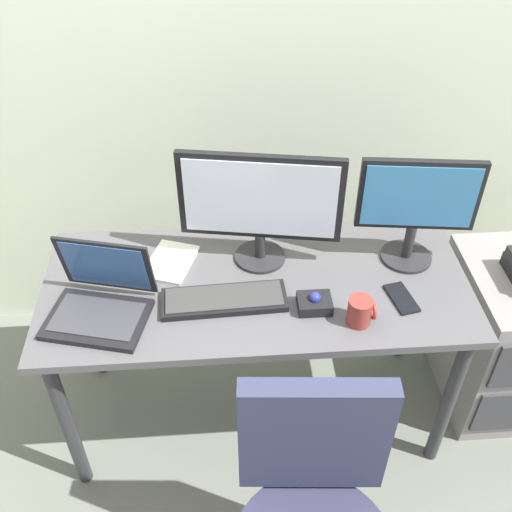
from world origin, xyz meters
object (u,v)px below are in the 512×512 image
coffee_mug (360,311)px  keyboard (224,300)px  cell_phone (402,298)px  laptop (100,299)px  monitor_main (260,203)px  monitor_side (417,205)px  paper_notepad (171,262)px  file_cabinet (506,336)px  trackball_mouse (315,303)px

coffee_mug → keyboard: bearing=164.6°
coffee_mug → cell_phone: bearing=29.1°
coffee_mug → laptop: bearing=172.7°
keyboard → laptop: bearing=-178.3°
monitor_main → cell_phone: (0.45, -0.24, -0.24)m
monitor_side → paper_notepad: size_ratio=1.94×
keyboard → coffee_mug: size_ratio=4.40×
file_cabinet → paper_notepad: (-1.30, 0.08, 0.41)m
file_cabinet → cell_phone: bearing=-163.5°
cell_phone → file_cabinet: bearing=4.5°
monitor_main → monitor_side: size_ratio=1.35×
paper_notepad → cell_phone: paper_notepad is taller
laptop → trackball_mouse: size_ratio=3.32×
laptop → coffee_mug: (0.82, -0.11, -0.01)m
keyboard → cell_phone: keyboard is taller
monitor_side → keyboard: monitor_side is taller
monitor_main → laptop: size_ratio=1.49×
file_cabinet → keyboard: 1.20m
file_cabinet → keyboard: bearing=-173.3°
keyboard → trackball_mouse: trackball_mouse is taller
monitor_side → laptop: size_ratio=1.11×
monitor_side → cell_phone: size_ratio=2.84×
file_cabinet → monitor_main: size_ratio=1.19×
file_cabinet → trackball_mouse: size_ratio=5.89×
file_cabinet → monitor_main: monitor_main is taller
laptop → monitor_side: bearing=10.2°
file_cabinet → coffee_mug: (-0.69, -0.25, 0.45)m
monitor_side → cell_phone: 0.32m
file_cabinet → trackball_mouse: bearing=-168.0°
trackball_mouse → coffee_mug: 0.15m
trackball_mouse → paper_notepad: 0.54m
file_cabinet → keyboard: (-1.12, -0.13, 0.41)m
keyboard → paper_notepad: size_ratio=2.00×
file_cabinet → trackball_mouse: trackball_mouse is taller
coffee_mug → paper_notepad: coffee_mug is taller
coffee_mug → paper_notepad: 0.69m
trackball_mouse → paper_notepad: bearing=151.7°
monitor_main → paper_notepad: bearing=-179.3°
monitor_main → keyboard: monitor_main is taller
trackball_mouse → coffee_mug: size_ratio=1.17×
file_cabinet → keyboard: keyboard is taller
monitor_main → trackball_mouse: monitor_main is taller
keyboard → trackball_mouse: bearing=-8.9°
laptop → cell_phone: laptop is taller
monitor_main → laptop: bearing=-156.8°
file_cabinet → paper_notepad: 1.37m
monitor_main → monitor_side: bearing=-4.1°
file_cabinet → cell_phone: (-0.53, -0.16, 0.41)m
file_cabinet → paper_notepad: bearing=176.5°
laptop → keyboard: bearing=1.7°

